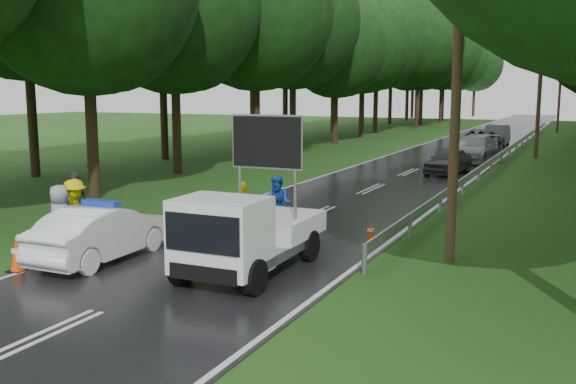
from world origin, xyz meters
The scene contains 23 objects.
ground centered at (0.00, 0.00, 0.00)m, with size 160.00×160.00×0.00m, color #1A4413.
road centered at (0.00, 30.00, 0.01)m, with size 7.00×140.00×0.02m, color black.
guardrail centered at (3.70, 29.67, 0.55)m, with size 0.12×60.06×0.70m.
utility_pole_near centered at (5.20, 2.00, 5.06)m, with size 1.40×0.24×10.00m.
utility_pole_mid centered at (5.20, 28.00, 5.06)m, with size 1.40×0.24×10.00m.
utility_pole_far centered at (5.20, 54.00, 5.06)m, with size 1.40×0.24×10.00m.
police_sedan centered at (-2.42, -1.55, 0.67)m, with size 1.51×4.06×1.46m.
work_truck centered at (1.31, -1.17, 0.94)m, with size 2.03×4.41×3.48m.
barrier centered at (-0.45, 1.00, 0.85)m, with size 2.52×1.14×1.13m.
officer centered at (-0.52, 2.00, 0.80)m, with size 0.58×0.38×1.59m, color yellow.
civilian centered at (0.09, 3.00, 0.83)m, with size 0.81×0.63×1.66m, color blue.
bystander_left centered at (-4.00, -0.78, 0.90)m, with size 1.16×0.67×1.80m, color yellow.
bystander_mid centered at (-5.38, 0.67, 0.88)m, with size 1.03×0.43×1.76m, color #3E4146.
bystander_right centered at (-3.80, -1.50, 0.88)m, with size 0.86×0.56×1.76m, color #8B98A7.
queue_car_first centered at (1.86, 18.42, 0.64)m, with size 1.50×3.73×1.27m, color #393A3F.
queue_car_second centered at (2.12, 24.42, 0.75)m, with size 2.10×5.17×1.50m, color #A3A5AA.
queue_car_third centered at (1.55, 30.42, 0.73)m, with size 2.43×5.28×1.47m, color black.
queue_car_fourth centered at (1.81, 36.42, 0.76)m, with size 1.60×4.58×1.51m, color #46494F.
cone_near_left centered at (-3.50, -3.15, 0.40)m, with size 0.39×0.39×0.82m.
cone_center centered at (0.12, 2.00, 0.36)m, with size 0.35×0.35×0.74m.
cone_far centered at (0.23, 2.50, 0.32)m, with size 0.31×0.31×0.66m.
cone_left_mid centered at (-2.52, 3.00, 0.31)m, with size 0.30×0.30×0.64m.
cone_right centered at (2.95, 2.79, 0.31)m, with size 0.30×0.30×0.64m.
Camera 1 is at (8.07, -13.31, 4.09)m, focal length 40.00 mm.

